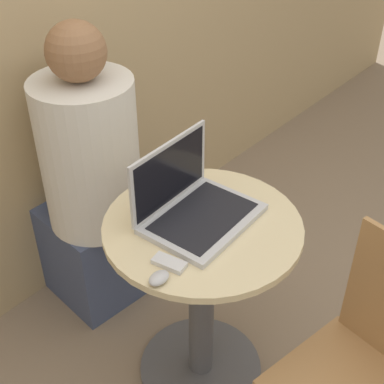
{
  "coord_description": "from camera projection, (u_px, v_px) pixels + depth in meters",
  "views": [
    {
      "loc": [
        -1.05,
        -0.85,
        1.85
      ],
      "look_at": [
        0.01,
        0.05,
        0.85
      ],
      "focal_mm": 50.0,
      "sensor_mm": 36.0,
      "label": 1
    }
  ],
  "objects": [
    {
      "name": "ground_plane",
      "position": [
        201.0,
        368.0,
        2.17
      ],
      "size": [
        12.0,
        12.0,
        0.0
      ],
      "primitive_type": "plane",
      "color": "#7F6B56"
    },
    {
      "name": "laptop",
      "position": [
        193.0,
        204.0,
        1.73
      ],
      "size": [
        0.38,
        0.29,
        0.25
      ],
      "color": "#B7B7BC",
      "rests_on": "round_table"
    },
    {
      "name": "person_seated",
      "position": [
        87.0,
        196.0,
        2.24
      ],
      "size": [
        0.41,
        0.61,
        1.28
      ],
      "color": "#3D4766",
      "rests_on": "ground_plane"
    },
    {
      "name": "back_wall",
      "position": [
        11.0,
        1.0,
        1.87
      ],
      "size": [
        7.0,
        0.05,
        2.6
      ],
      "color": "tan",
      "rests_on": "ground_plane"
    },
    {
      "name": "round_table",
      "position": [
        202.0,
        285.0,
        1.89
      ],
      "size": [
        0.65,
        0.65,
        0.75
      ],
      "color": "#4C4C51",
      "rests_on": "ground_plane"
    },
    {
      "name": "chair_empty",
      "position": [
        364.0,
        375.0,
        1.6
      ],
      "size": [
        0.47,
        0.47,
        0.9
      ],
      "color": "#9E7042",
      "rests_on": "ground_plane"
    },
    {
      "name": "computer_mouse",
      "position": [
        159.0,
        278.0,
        1.51
      ],
      "size": [
        0.07,
        0.05,
        0.03
      ],
      "color": "#B2B2B7",
      "rests_on": "round_table"
    },
    {
      "name": "cell_phone",
      "position": [
        169.0,
        263.0,
        1.57
      ],
      "size": [
        0.06,
        0.11,
        0.02
      ],
      "color": "silver",
      "rests_on": "round_table"
    }
  ]
}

